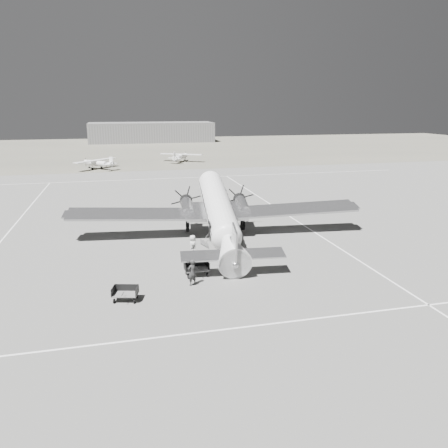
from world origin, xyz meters
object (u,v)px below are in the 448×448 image
Objects in this scene: baggage_cart_far at (125,294)px; ground_crew at (192,272)px; baggage_cart_near at (197,269)px; ramp_agent at (194,253)px; passenger at (193,246)px; light_plane_left at (97,164)px; light_plane_right at (181,157)px; hangar_main at (152,132)px; dc3_airliner at (219,213)px.

ground_crew is (4.67, 1.52, 0.47)m from baggage_cart_far.
ramp_agent is at bearing 82.86° from baggage_cart_near.
light_plane_left is at bearing -2.50° from passenger.
ground_crew is (-0.62, -1.69, 0.42)m from baggage_cart_near.
passenger is at bearing -68.81° from light_plane_right.
baggage_cart_far is at bearing -131.69° from light_plane_left.
hangar_main is at bearing -15.36° from passenger.
light_plane_right is (17.75, 7.69, -0.03)m from light_plane_left.
baggage_cart_far is (-13.73, -70.97, -0.54)m from light_plane_right.
baggage_cart_far is at bearing -7.50° from ground_crew.
ground_crew reaches higher than passenger.
light_plane_left is at bearing 108.33° from baggage_cart_far.
baggage_cart_near is 1.03× the size of passenger.
light_plane_right is at bearing -88.16° from hangar_main.
passenger is at bearing -92.89° from hangar_main.
hangar_main reaches higher than ground_crew.
hangar_main is at bearing -11.71° from ramp_agent.
light_plane_right is (4.87, 59.76, -1.71)m from dc3_airliner.
ground_crew is 6.18m from passenger.
dc3_airliner is 53.66m from light_plane_left.
baggage_cart_near is at bearing -135.73° from ground_crew.
light_plane_left is 60.79m from baggage_cart_near.
hangar_main is 21.94× the size of ground_crew.
ground_crew is at bearing -107.46° from dc3_airliner.
baggage_cart_near is at bearing 161.67° from passenger.
dc3_airliner reaches higher than light_plane_left.
ramp_agent is at bearing -116.33° from dc3_airliner.
ground_crew is (-7.20, -127.26, -2.34)m from hangar_main.
baggage_cart_far is 4.94m from ground_crew.
light_plane_left is 19.35m from light_plane_right.
passenger is (-6.13, -121.18, -2.38)m from hangar_main.
light_plane_right is at bearing -19.64° from passenger.
ground_crew reaches higher than baggage_cart_near.
ramp_agent is (9.61, -57.26, -0.21)m from light_plane_left.
hangar_main reaches higher than light_plane_left.
baggage_cart_near is at bearing -126.51° from light_plane_left.
dc3_airliner reaches higher than baggage_cart_far.
dc3_airliner reaches higher than light_plane_right.
baggage_cart_far is 0.93× the size of passenger.
light_plane_left reaches higher than baggage_cart_near.
light_plane_right is 5.75× the size of baggage_cart_far.
baggage_cart_near is 1.85m from ground_crew.
passenger is (5.75, 7.60, 0.44)m from baggage_cart_far.
light_plane_right reaches higher than ground_crew.
light_plane_right is (1.85, -57.81, -2.28)m from hangar_main.
passenger is (0.16, 1.58, 0.08)m from ramp_agent.
hangar_main is 67.44m from light_plane_left.
baggage_cart_near is 1.11× the size of baggage_cart_far.
baggage_cart_near is at bearing -68.72° from light_plane_right.
hangar_main is 24.85× the size of ramp_agent.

